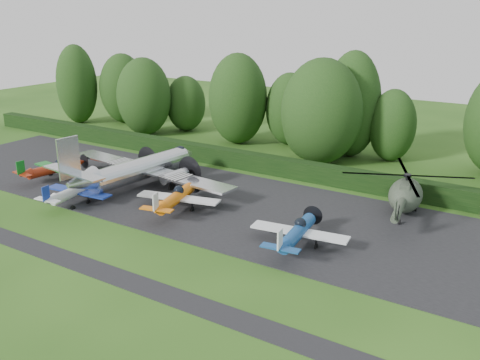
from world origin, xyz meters
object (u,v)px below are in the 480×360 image
Objects in this scene: light_plane_red at (54,168)px; helicopter at (406,192)px; transport_plane at (139,169)px; light_plane_white at (75,191)px; light_plane_blue at (297,232)px; light_plane_orange at (176,198)px.

helicopter is (35.20, 10.38, 0.78)m from light_plane_red.
helicopter is (25.41, 7.54, -0.00)m from transport_plane.
light_plane_white is at bearing -113.43° from transport_plane.
light_plane_red is 0.96× the size of light_plane_blue.
light_plane_orange is at bearing 25.41° from light_plane_white.
helicopter reaches higher than light_plane_red.
light_plane_orange is (7.45, -3.17, -0.72)m from transport_plane.
light_plane_blue is at bearing 11.53° from light_plane_white.
transport_plane reaches higher than light_plane_white.
transport_plane is 10.22m from light_plane_red.
light_plane_white is 10.20m from light_plane_orange.
helicopter reaches higher than light_plane_orange.
light_plane_red is 0.95× the size of light_plane_orange.
light_plane_orange reaches higher than light_plane_red.
light_plane_red is at bearing -154.55° from helicopter.
helicopter is (17.96, 10.70, 0.72)m from light_plane_orange.
light_plane_white is at bearing -166.43° from light_plane_blue.
light_plane_orange is 12.99m from light_plane_blue.
transport_plane is 7.05m from light_plane_white.
transport_plane is 26.51m from helicopter.
light_plane_white is at bearing -34.83° from light_plane_red.
light_plane_red is at bearing 158.76° from light_plane_white.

